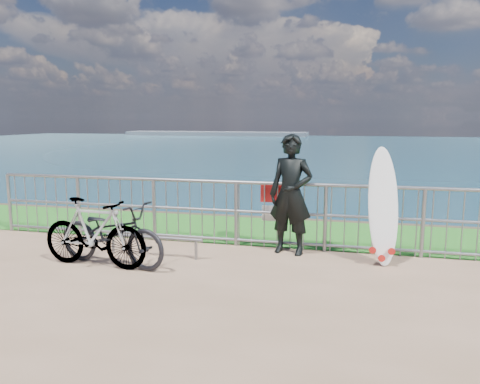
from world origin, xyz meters
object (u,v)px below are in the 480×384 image
(bicycle_near, at_px, (111,234))
(bicycle_far, at_px, (94,233))
(surfer, at_px, (291,195))
(surfboard, at_px, (383,211))

(bicycle_near, distance_m, bicycle_far, 0.25)
(surfer, xyz_separation_m, surfboard, (1.40, -0.21, -0.15))
(surfer, bearing_deg, surfboard, 3.24)
(surfer, height_order, surfboard, surfer)
(bicycle_near, bearing_deg, surfer, -52.90)
(bicycle_near, relative_size, bicycle_far, 1.08)
(surfboard, xyz_separation_m, bicycle_near, (-3.89, -1.03, -0.33))
(surfer, height_order, bicycle_near, surfer)
(surfer, bearing_deg, bicycle_far, -141.71)
(surfboard, relative_size, bicycle_near, 0.96)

